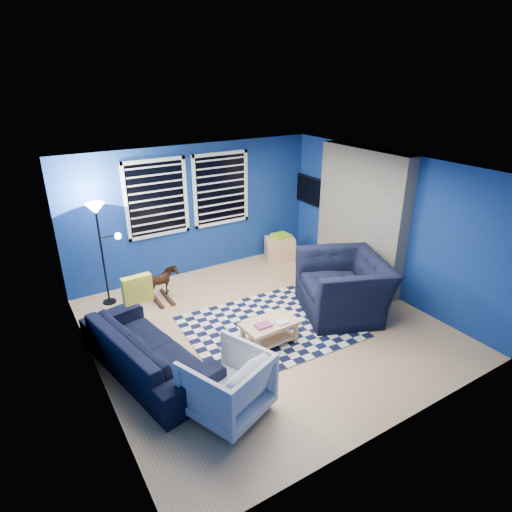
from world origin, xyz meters
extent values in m
plane|color=tan|center=(0.00, 0.00, 0.00)|extent=(5.00, 5.00, 0.00)
plane|color=white|center=(0.00, 0.00, 2.50)|extent=(5.00, 5.00, 0.00)
plane|color=navy|center=(0.00, 2.50, 1.25)|extent=(5.00, 0.00, 5.00)
plane|color=navy|center=(-2.50, 0.00, 1.25)|extent=(0.00, 5.00, 5.00)
plane|color=navy|center=(2.50, 0.00, 1.25)|extent=(0.00, 5.00, 5.00)
cube|color=gray|center=(2.37, 0.50, 1.25)|extent=(0.26, 2.00, 2.50)
cube|color=black|center=(2.23, 0.50, 0.35)|extent=(0.04, 0.70, 0.60)
cube|color=gray|center=(2.10, 0.50, 0.04)|extent=(0.50, 1.20, 0.08)
cube|color=black|center=(-0.75, 2.48, 1.60)|extent=(1.05, 0.02, 1.30)
cube|color=white|center=(-0.75, 2.47, 2.28)|extent=(1.17, 0.05, 0.06)
cube|color=white|center=(-0.75, 2.47, 0.92)|extent=(1.17, 0.05, 0.06)
cube|color=black|center=(0.55, 2.48, 1.60)|extent=(1.05, 0.02, 1.30)
cube|color=white|center=(0.55, 2.47, 2.28)|extent=(1.17, 0.05, 0.06)
cube|color=white|center=(0.55, 2.47, 0.92)|extent=(1.17, 0.05, 0.06)
cube|color=black|center=(2.45, 2.00, 1.40)|extent=(0.06, 1.00, 0.58)
cube|color=black|center=(2.42, 2.00, 1.40)|extent=(0.01, 0.92, 0.50)
cube|color=black|center=(0.05, -0.05, 0.01)|extent=(2.59, 2.11, 0.02)
imported|color=black|center=(-1.90, -0.07, 0.33)|extent=(2.39, 1.31, 0.66)
imported|color=black|center=(1.35, -0.27, 0.47)|extent=(1.82, 1.72, 0.94)
imported|color=gray|center=(-1.36, -1.30, 0.40)|extent=(1.10, 1.12, 0.79)
imported|color=#442316|center=(-1.09, 1.66, 0.34)|extent=(0.45, 0.69, 0.54)
cube|color=tan|center=(-0.20, -0.44, 0.36)|extent=(0.83, 0.50, 0.05)
cube|color=tan|center=(-0.20, -0.44, 0.11)|extent=(0.75, 0.43, 0.03)
cube|color=#AF3274|center=(-0.34, -0.48, 0.40)|extent=(0.23, 0.17, 0.03)
cube|color=silver|center=(-0.07, -0.55, 0.40)|extent=(0.18, 0.14, 0.03)
cube|color=tan|center=(-0.55, -0.62, 0.17)|extent=(0.06, 0.06, 0.32)
cube|color=tan|center=(0.14, -0.62, 0.17)|extent=(0.06, 0.06, 0.32)
cube|color=tan|center=(-0.55, -0.26, 0.17)|extent=(0.06, 0.06, 0.32)
cube|color=tan|center=(0.14, -0.26, 0.17)|extent=(0.06, 0.06, 0.32)
cube|color=tan|center=(1.69, 2.05, 0.25)|extent=(0.69, 0.58, 0.49)
cube|color=black|center=(1.69, 2.05, 0.25)|extent=(0.61, 0.52, 0.39)
cube|color=#99D519|center=(1.69, 2.05, 0.54)|extent=(0.41, 0.37, 0.09)
cylinder|color=black|center=(-1.89, 2.07, 0.01)|extent=(0.22, 0.22, 0.03)
cylinder|color=black|center=(-1.89, 2.07, 0.84)|extent=(0.03, 0.03, 1.66)
cone|color=white|center=(-1.89, 2.07, 1.70)|extent=(0.30, 0.30, 0.17)
sphere|color=white|center=(-1.61, 2.02, 1.20)|extent=(0.11, 0.11, 0.11)
cube|color=yellow|center=(-1.75, 0.65, 0.86)|extent=(0.42, 0.14, 0.40)
camera|label=1|loc=(-3.13, -4.82, 3.69)|focal=30.00mm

